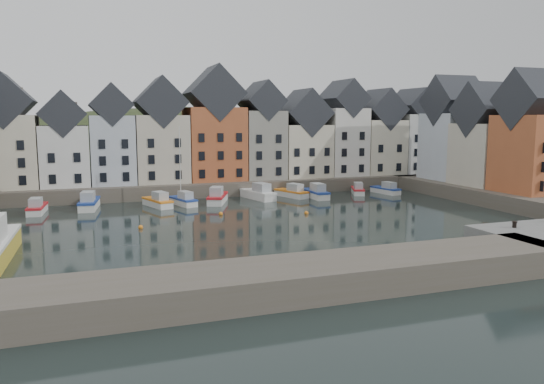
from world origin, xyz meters
name	(u,v)px	position (x,y,z in m)	size (l,w,h in m)	color
ground	(274,225)	(0.00, 0.00, 0.00)	(260.00, 260.00, 0.00)	black
far_quay	(212,184)	(0.00, 30.00, 1.00)	(90.00, 16.00, 2.00)	#514B3E
right_quay	(519,196)	(37.00, 3.00, 1.00)	(14.00, 54.00, 2.00)	#514B3E
near_wall	(243,285)	(-10.00, -22.00, 1.00)	(50.00, 6.00, 2.00)	#514B3E
hillside	(185,258)	(0.02, 56.00, -17.96)	(153.60, 70.40, 64.00)	#253018
far_terrace	(234,136)	(3.21, 28.00, 8.88)	(72.37, 8.16, 17.78)	beige
right_terrace	(490,137)	(36.00, 8.07, 8.91)	(8.30, 24.25, 16.36)	silver
mooring_buoys	(226,218)	(-4.00, 5.33, 0.15)	(20.50, 5.50, 0.50)	orange
boat_a	(37,208)	(-25.11, 16.60, 0.66)	(2.26, 5.91, 2.22)	silver
boat_b	(89,203)	(-19.01, 17.91, 0.77)	(2.98, 6.99, 2.60)	silver
boat_c	(158,202)	(-10.38, 16.58, 0.69)	(3.55, 6.29, 2.31)	silver
boat_d	(183,200)	(-6.99, 16.79, 0.70)	(3.27, 5.90, 10.78)	silver
boat_e	(217,198)	(-2.21, 17.06, 0.77)	(4.44, 7.03, 2.58)	silver
boat_f	(259,194)	(4.28, 18.54, 0.80)	(3.78, 7.27, 2.67)	silver
boat_g	(292,193)	(9.57, 18.74, 0.68)	(3.77, 6.24, 2.29)	silver
boat_h	(316,193)	(12.54, 16.83, 0.74)	(2.08, 6.46, 2.47)	silver
boat_i	(358,190)	(20.40, 18.40, 0.61)	(3.62, 5.60, 2.06)	silver
boat_j	(386,190)	(24.77, 17.30, 0.62)	(2.65, 5.64, 2.08)	silver
mooring_bollard	(515,224)	(16.49, -17.39, 2.31)	(0.48, 0.48, 0.56)	black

